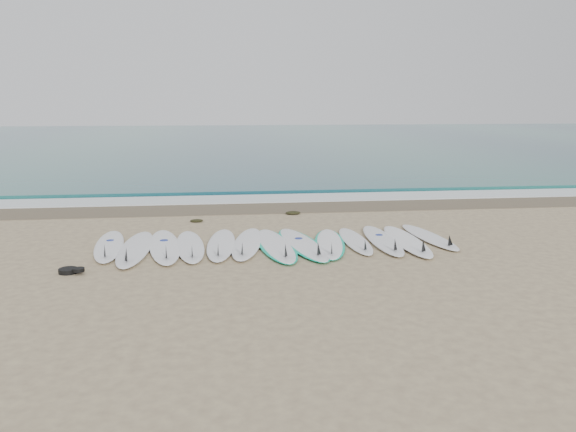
{
  "coord_description": "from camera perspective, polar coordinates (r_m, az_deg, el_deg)",
  "views": [
    {
      "loc": [
        -1.07,
        -11.17,
        2.89
      ],
      "look_at": [
        0.4,
        0.97,
        0.4
      ],
      "focal_mm": 35.0,
      "sensor_mm": 36.0,
      "label": 1
    }
  ],
  "objects": [
    {
      "name": "seaweed_near",
      "position": [
        13.95,
        -9.28,
        -0.47
      ],
      "size": [
        0.32,
        0.25,
        0.06
      ],
      "primitive_type": "ellipsoid",
      "color": "black",
      "rests_on": "ground"
    },
    {
      "name": "surfboard_11",
      "position": [
        11.9,
        12.06,
        -2.49
      ],
      "size": [
        0.63,
        2.81,
        0.36
      ],
      "rotation": [
        0.0,
        0.0,
        -0.02
      ],
      "color": "white",
      "rests_on": "ground"
    },
    {
      "name": "surfboard_8",
      "position": [
        11.53,
        4.25,
        -2.79
      ],
      "size": [
        1.0,
        2.63,
        0.33
      ],
      "rotation": [
        0.0,
        0.0,
        -0.15
      ],
      "color": "white",
      "rests_on": "ground"
    },
    {
      "name": "ocean",
      "position": [
        43.78,
        -5.56,
        7.7
      ],
      "size": [
        120.0,
        55.0,
        0.03
      ],
      "primitive_type": "cube",
      "color": "#1C5A5E",
      "rests_on": "ground"
    },
    {
      "name": "wet_sand_band",
      "position": [
        15.58,
        -2.86,
        0.83
      ],
      "size": [
        120.0,
        1.8,
        0.01
      ],
      "primitive_type": "cube",
      "color": "brown",
      "rests_on": "ground"
    },
    {
      "name": "surfboard_3",
      "position": [
        11.41,
        -9.91,
        -3.03
      ],
      "size": [
        0.8,
        2.7,
        0.34
      ],
      "rotation": [
        0.0,
        0.0,
        0.09
      ],
      "color": "white",
      "rests_on": "ground"
    },
    {
      "name": "leash_coil",
      "position": [
        10.38,
        -21.23,
        -5.18
      ],
      "size": [
        0.46,
        0.36,
        0.11
      ],
      "color": "black",
      "rests_on": "ground"
    },
    {
      "name": "surfboard_5",
      "position": [
        11.48,
        -4.18,
        -2.79
      ],
      "size": [
        0.96,
        2.79,
        0.35
      ],
      "rotation": [
        0.0,
        0.0,
        -0.15
      ],
      "color": "white",
      "rests_on": "ground"
    },
    {
      "name": "surfboard_9",
      "position": [
        11.76,
        6.9,
        -2.53
      ],
      "size": [
        0.52,
        2.38,
        0.3
      ],
      "rotation": [
        0.0,
        0.0,
        -0.01
      ],
      "color": "white",
      "rests_on": "ground"
    },
    {
      "name": "ground",
      "position": [
        11.59,
        -1.39,
        -2.94
      ],
      "size": [
        120.0,
        120.0,
        0.0
      ],
      "primitive_type": "plane",
      "color": "tan"
    },
    {
      "name": "surfboard_2",
      "position": [
        11.48,
        -12.42,
        -3.02
      ],
      "size": [
        0.96,
        2.95,
        0.37
      ],
      "rotation": [
        0.0,
        0.0,
        0.13
      ],
      "color": "white",
      "rests_on": "ground"
    },
    {
      "name": "seaweed_far",
      "position": [
        14.71,
        0.52,
        0.33
      ],
      "size": [
        0.39,
        0.31,
        0.08
      ],
      "primitive_type": "ellipsoid",
      "color": "black",
      "rests_on": "ground"
    },
    {
      "name": "surfboard_10",
      "position": [
        11.88,
        9.64,
        -2.43
      ],
      "size": [
        0.66,
        2.72,
        0.35
      ],
      "rotation": [
        0.0,
        0.0,
        -0.04
      ],
      "color": "white",
      "rests_on": "ground"
    },
    {
      "name": "surfboard_1",
      "position": [
        11.44,
        -15.3,
        -3.21
      ],
      "size": [
        0.61,
        2.89,
        0.37
      ],
      "rotation": [
        0.0,
        0.0,
        -0.0
      ],
      "color": "silver",
      "rests_on": "ground"
    },
    {
      "name": "surfboard_0",
      "position": [
        11.82,
        -17.73,
        -2.9
      ],
      "size": [
        0.85,
        2.73,
        0.34
      ],
      "rotation": [
        0.0,
        0.0,
        0.11
      ],
      "color": "white",
      "rests_on": "ground"
    },
    {
      "name": "surfboard_12",
      "position": [
        12.39,
        14.24,
        -2.07
      ],
      "size": [
        0.76,
        2.52,
        0.32
      ],
      "rotation": [
        0.0,
        0.0,
        0.1
      ],
      "color": "silver",
      "rests_on": "ground"
    },
    {
      "name": "surfboard_4",
      "position": [
        11.45,
        -6.83,
        -2.89
      ],
      "size": [
        0.72,
        2.72,
        0.34
      ],
      "rotation": [
        0.0,
        0.0,
        -0.06
      ],
      "color": "white",
      "rests_on": "ground"
    },
    {
      "name": "foam_band",
      "position": [
        16.95,
        -3.2,
        1.75
      ],
      "size": [
        120.0,
        1.4,
        0.04
      ],
      "primitive_type": "cube",
      "color": "silver",
      "rests_on": "ground"
    },
    {
      "name": "wave_crest",
      "position": [
        18.42,
        -3.51,
        2.63
      ],
      "size": [
        120.0,
        1.0,
        0.1
      ],
      "primitive_type": "cube",
      "color": "#1C5A5E",
      "rests_on": "ground"
    },
    {
      "name": "surfboard_6",
      "position": [
        11.34,
        -1.24,
        -2.98
      ],
      "size": [
        0.93,
        2.91,
        0.36
      ],
      "rotation": [
        0.0,
        0.0,
        0.08
      ],
      "color": "white",
      "rests_on": "ground"
    },
    {
      "name": "surfboard_7",
      "position": [
        11.43,
        1.54,
        -2.86
      ],
      "size": [
        1.09,
        2.93,
        0.36
      ],
      "rotation": [
        0.0,
        0.0,
        0.14
      ],
      "color": "white",
      "rests_on": "ground"
    }
  ]
}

